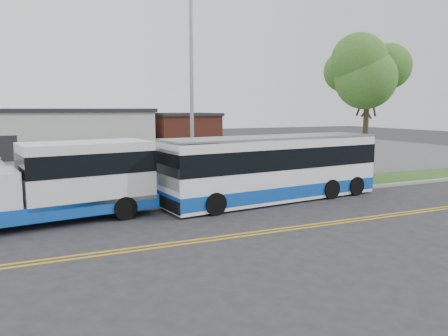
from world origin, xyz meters
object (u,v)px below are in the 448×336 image
shuttle_bus (67,179)px  parked_car_a (66,166)px  transit_bus (274,168)px  streetlight_near (192,90)px  tree_east (368,76)px

shuttle_bus → parked_car_a: (0.81, 10.41, -0.76)m
shuttle_bus → transit_bus: (9.27, -0.11, -0.08)m
shuttle_bus → transit_bus: 9.27m
shuttle_bus → streetlight_near: bearing=10.3°
tree_east → shuttle_bus: 17.74m
streetlight_near → parked_car_a: 10.78m
shuttle_bus → transit_bus: size_ratio=0.73×
shuttle_bus → transit_bus: transit_bus is taller
tree_east → shuttle_bus: bearing=-172.3°
tree_east → transit_bus: 9.33m
tree_east → parked_car_a: (-16.18, 8.12, -5.34)m
streetlight_near → parked_car_a: (-5.18, 8.39, -4.37)m
transit_bus → parked_car_a: size_ratio=2.43×
tree_east → parked_car_a: bearing=153.4°
streetlight_near → parked_car_a: size_ratio=2.05×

